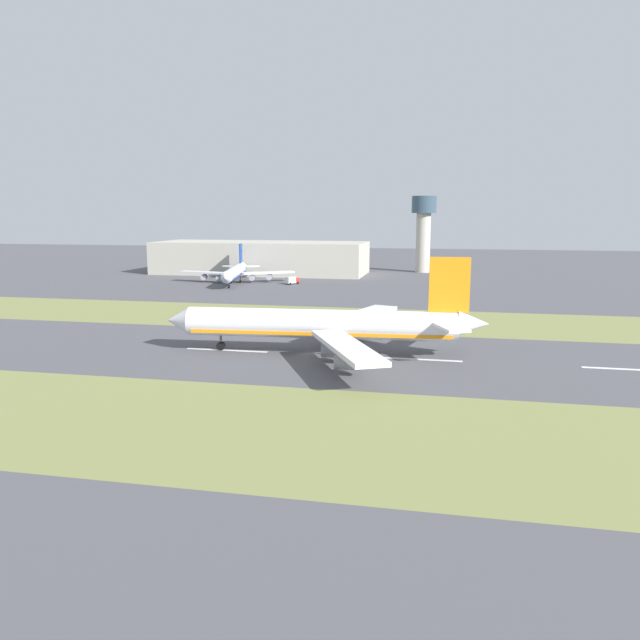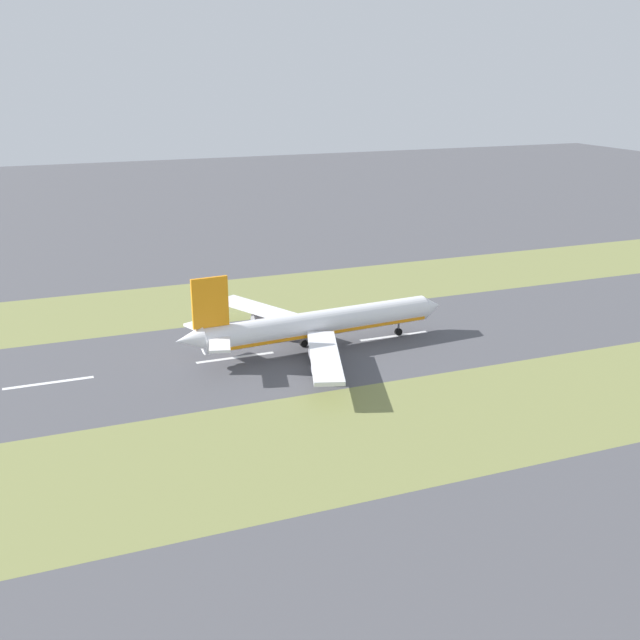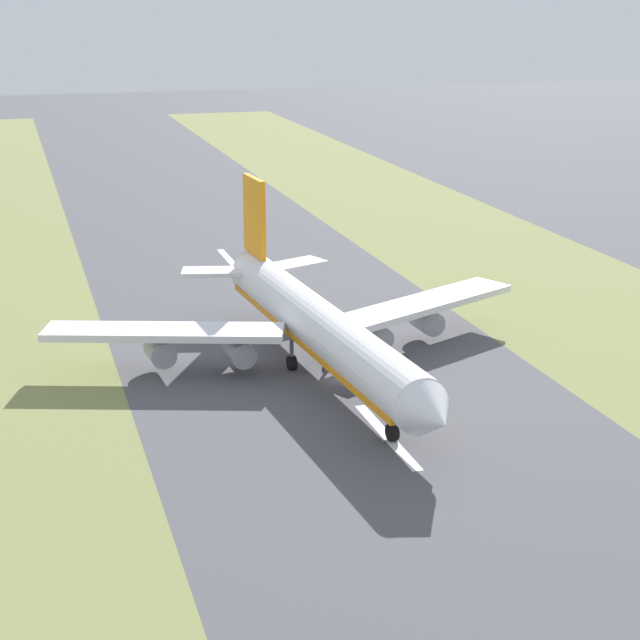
{
  "view_description": "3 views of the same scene",
  "coord_description": "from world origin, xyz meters",
  "views": [
    {
      "loc": [
        -122.56,
        -28.73,
        28.73
      ],
      "look_at": [
        1.43,
        -2.31,
        7.0
      ],
      "focal_mm": 35.0,
      "sensor_mm": 36.0,
      "label": 1
    },
    {
      "loc": [
        153.95,
        -61.48,
        61.73
      ],
      "look_at": [
        1.43,
        -2.31,
        7.0
      ],
      "focal_mm": 42.0,
      "sensor_mm": 36.0,
      "label": 2
    },
    {
      "loc": [
        36.09,
        115.19,
        44.53
      ],
      "look_at": [
        1.43,
        -2.31,
        7.0
      ],
      "focal_mm": 60.0,
      "sensor_mm": 36.0,
      "label": 3
    }
  ],
  "objects": [
    {
      "name": "airplane_parked_apron",
      "position": [
        122.88,
        59.69,
        4.62
      ],
      "size": [
        51.25,
        48.25,
        15.51
      ],
      "color": "silver",
      "rests_on": "ground"
    },
    {
      "name": "grass_median_east",
      "position": [
        45.0,
        0.0,
        0.0
      ],
      "size": [
        40.0,
        600.0,
        0.01
      ],
      "primitive_type": "cube",
      "color": "olive",
      "rests_on": "ground"
    },
    {
      "name": "centreline_dash_far",
      "position": [
        0.0,
        17.69,
        0.01
      ],
      "size": [
        1.2,
        18.0,
        0.01
      ],
      "primitive_type": "cube",
      "color": "silver",
      "rests_on": "ground"
    },
    {
      "name": "centreline_dash_mid",
      "position": [
        0.0,
        -22.31,
        0.01
      ],
      "size": [
        1.2,
        18.0,
        0.01
      ],
      "primitive_type": "cube",
      "color": "silver",
      "rests_on": "ground"
    },
    {
      "name": "centreline_dash_near",
      "position": [
        0.0,
        -62.31,
        0.01
      ],
      "size": [
        1.2,
        18.0,
        0.01
      ],
      "primitive_type": "cube",
      "color": "silver",
      "rests_on": "ground"
    },
    {
      "name": "terminal_building",
      "position": [
        166.45,
        62.1,
        7.61
      ],
      "size": [
        36.0,
        100.85,
        15.22
      ],
      "primitive_type": "cube",
      "color": "#B2AD9E",
      "rests_on": "ground"
    },
    {
      "name": "airplane_main_jet",
      "position": [
        1.57,
        -4.21,
        6.02
      ],
      "size": [
        63.96,
        67.22,
        20.2
      ],
      "color": "white",
      "rests_on": "ground"
    },
    {
      "name": "control_tower",
      "position": [
        189.19,
        -14.1,
        22.84
      ],
      "size": [
        12.0,
        12.0,
        37.05
      ],
      "color": "#B2AD9E",
      "rests_on": "ground"
    },
    {
      "name": "service_truck",
      "position": [
        123.88,
        35.51,
        1.67
      ],
      "size": [
        6.22,
        5.13,
        3.1
      ],
      "color": "#B2231E",
      "rests_on": "ground"
    },
    {
      "name": "ground_plane",
      "position": [
        0.0,
        0.0,
        0.0
      ],
      "size": [
        800.0,
        800.0,
        0.0
      ],
      "primitive_type": "plane",
      "color": "#4C4C51"
    },
    {
      "name": "grass_median_west",
      "position": [
        -45.0,
        0.0,
        0.0
      ],
      "size": [
        40.0,
        600.0,
        0.01
      ],
      "primitive_type": "cube",
      "color": "olive",
      "rests_on": "ground"
    }
  ]
}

